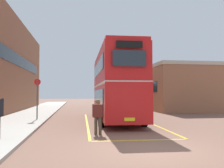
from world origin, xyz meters
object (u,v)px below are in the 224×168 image
object	(u,v)px
double_decker_bus	(115,84)
bus_stop_sign	(37,95)
pedestrian_boarding	(98,114)
single_deck_bus	(120,95)

from	to	relation	value
double_decker_bus	bus_stop_sign	bearing A→B (deg)	177.94
pedestrian_boarding	single_deck_bus	bearing A→B (deg)	77.24
single_deck_bus	bus_stop_sign	distance (m)	18.19
double_decker_bus	single_deck_bus	size ratio (longest dim) A/B	1.14
double_decker_bus	single_deck_bus	distance (m)	16.58
double_decker_bus	pedestrian_boarding	bearing A→B (deg)	-106.42
single_deck_bus	bus_stop_sign	xyz separation A→B (m)	(-8.58, -16.03, 0.15)
double_decker_bus	single_deck_bus	bearing A→B (deg)	78.56
single_deck_bus	pedestrian_boarding	world-z (taller)	single_deck_bus
pedestrian_boarding	bus_stop_sign	distance (m)	6.99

